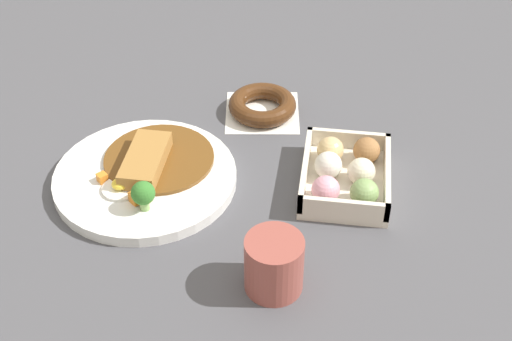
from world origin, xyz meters
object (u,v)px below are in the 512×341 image
Objects in this scene: chocolate_ring_donut at (262,105)px; curry_plate at (146,175)px; coffee_mug at (274,264)px; donut_box at (346,174)px.

curry_plate is at bearing 143.83° from chocolate_ring_donut.
curry_plate is 1.97× the size of chocolate_ring_donut.
coffee_mug is (-0.18, -0.22, 0.03)m from curry_plate.
curry_plate reaches higher than chocolate_ring_donut.
donut_box is 2.14× the size of coffee_mug.
curry_plate is 1.62× the size of donut_box.
donut_box is at bearing -21.30° from coffee_mug.
curry_plate reaches higher than donut_box.
curry_plate is at bearing 96.32° from donut_box.
chocolate_ring_donut is 1.76× the size of coffee_mug.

